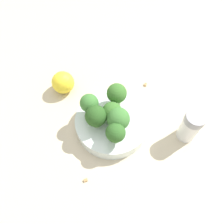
{
  "coord_description": "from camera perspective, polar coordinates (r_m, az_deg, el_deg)",
  "views": [
    {
      "loc": [
        0.18,
        0.16,
        0.44
      ],
      "look_at": [
        0.0,
        0.0,
        0.06
      ],
      "focal_mm": 35.0,
      "sensor_mm": 36.0,
      "label": 1
    }
  ],
  "objects": [
    {
      "name": "broccoli_floret_2",
      "position": [
        0.46,
        1.24,
        4.72
      ],
      "size": [
        0.04,
        0.04,
        0.06
      ],
      "color": "#7A9E5B",
      "rests_on": "bowl"
    },
    {
      "name": "almond_crumb_0",
      "position": [
        0.57,
        8.74,
        7.22
      ],
      "size": [
        0.01,
        0.01,
        0.01
      ],
      "primitive_type": "cube",
      "rotation": [
        0.0,
        0.0,
        3.59
      ],
      "color": "#AD7F4C",
      "rests_on": "ground_plane"
    },
    {
      "name": "ground_plane",
      "position": [
        0.5,
        0.0,
        -3.65
      ],
      "size": [
        3.0,
        3.0,
        0.0
      ],
      "primitive_type": "plane",
      "color": "beige"
    },
    {
      "name": "broccoli_floret_5",
      "position": [
        0.43,
        1.65,
        -1.86
      ],
      "size": [
        0.05,
        0.05,
        0.06
      ],
      "color": "#8EB770",
      "rests_on": "bowl"
    },
    {
      "name": "broccoli_floret_1",
      "position": [
        0.44,
        -4.21,
        -1.19
      ],
      "size": [
        0.04,
        0.04,
        0.06
      ],
      "color": "#7A9E5B",
      "rests_on": "bowl"
    },
    {
      "name": "broccoli_floret_3",
      "position": [
        0.45,
        -0.41,
        -0.06
      ],
      "size": [
        0.04,
        0.04,
        0.05
      ],
      "color": "#7A9E5B",
      "rests_on": "bowl"
    },
    {
      "name": "almond_crumb_1",
      "position": [
        0.45,
        -6.93,
        -17.22
      ],
      "size": [
        0.01,
        0.01,
        0.01
      ],
      "primitive_type": "cube",
      "rotation": [
        0.0,
        0.0,
        2.68
      ],
      "color": "#AD7F4C",
      "rests_on": "ground_plane"
    },
    {
      "name": "bowl",
      "position": [
        0.48,
        0.0,
        -2.79
      ],
      "size": [
        0.16,
        0.16,
        0.03
      ],
      "primitive_type": "cylinder",
      "color": "silver",
      "rests_on": "ground_plane"
    },
    {
      "name": "broccoli_floret_0",
      "position": [
        0.42,
        0.94,
        -5.53
      ],
      "size": [
        0.04,
        0.04,
        0.05
      ],
      "color": "#7A9E5B",
      "rests_on": "bowl"
    },
    {
      "name": "lemon_wedge",
      "position": [
        0.55,
        -12.48,
        7.69
      ],
      "size": [
        0.05,
        0.05,
        0.05
      ],
      "primitive_type": "sphere",
      "color": "yellow",
      "rests_on": "ground_plane"
    },
    {
      "name": "pepper_shaker",
      "position": [
        0.48,
        19.8,
        -3.52
      ],
      "size": [
        0.04,
        0.04,
        0.08
      ],
      "color": "silver",
      "rests_on": "ground_plane"
    },
    {
      "name": "broccoli_floret_4",
      "position": [
        0.45,
        -5.93,
        2.07
      ],
      "size": [
        0.04,
        0.04,
        0.06
      ],
      "color": "#7A9E5B",
      "rests_on": "bowl"
    }
  ]
}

